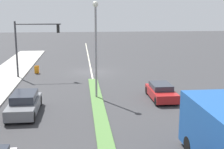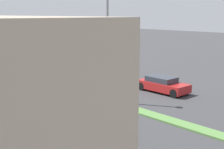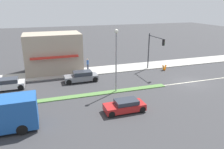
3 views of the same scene
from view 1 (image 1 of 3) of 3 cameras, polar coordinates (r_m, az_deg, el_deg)
The scene contains 7 objects.
ground_plane at distance 17.68m, azimuth -1.50°, elevation -11.06°, with size 160.00×160.00×0.00m, color #38383A.
lane_marking_center at distance 34.95m, azimuth -3.80°, elevation 0.50°, with size 0.16×60.00×0.01m, color beige.
traffic_signal_main at distance 32.38m, azimuth -14.69°, elevation 6.20°, with size 4.59×0.34×5.60m.
street_lamp at distance 23.84m, azimuth -2.98°, elevation 6.78°, with size 0.44×0.44×7.37m.
warning_aframe_sign at distance 34.89m, azimuth -13.61°, elevation 0.87°, with size 0.45×0.53×0.84m.
suv_grey at distance 21.73m, azimuth -15.73°, elevation -5.20°, with size 1.82×4.45×1.40m.
hatchback_red at distance 24.54m, azimuth 8.99°, elevation -3.13°, with size 1.74×4.01×1.21m.
Camera 1 is at (1.23, 34.24, 6.90)m, focal length 50.00 mm.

